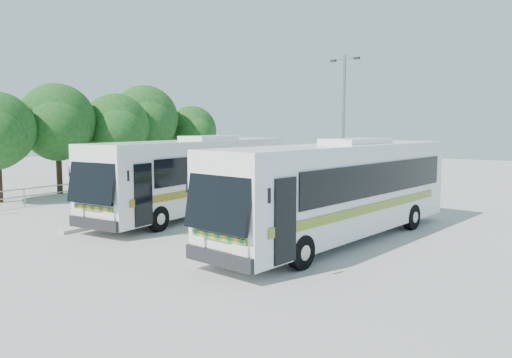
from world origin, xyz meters
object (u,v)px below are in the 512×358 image
Objects in this scene: tree_far_c at (117,126)px; tree_far_d at (145,119)px; coach_main at (196,174)px; tree_far_e at (193,131)px; lamppost at (344,119)px; coach_adjacent at (340,188)px; tree_far_b at (58,121)px.

tree_far_d is at bearing 107.83° from tree_far_c.
tree_far_c is at bearing 154.60° from coach_main.
tree_far_c is 0.88× the size of tree_far_d.
coach_main is (11.63, -12.65, -1.92)m from tree_far_e.
tree_far_c is 12.19m from coach_main.
lamppost is at bearing 22.30° from tree_far_c.
tree_far_e is 0.69× the size of lamppost.
coach_main is at bearing -95.38° from lamppost.
coach_adjacent is at bearing -54.43° from lamppost.
coach_adjacent is (8.22, -1.16, 0.01)m from coach_main.
lamppost reaches higher than tree_far_d.
tree_far_d is 0.86× the size of lamppost.
lamppost is (14.12, 5.79, 0.47)m from tree_far_c.
tree_far_e is (0.39, 12.10, -0.68)m from tree_far_b.
tree_far_b reaches higher than tree_far_e.
tree_far_b is 4.01m from tree_far_c.
tree_far_b is at bearing -91.83° from tree_far_e.
lamppost reaches higher than tree_far_c.
tree_far_d is (-1.19, 3.70, 0.56)m from tree_far_c.
tree_far_d reaches higher than coach_main.
coach_main is at bearing 178.56° from coach_adjacent.
tree_far_e is at bearing 88.17° from tree_far_b.
coach_main is at bearing -2.60° from tree_far_b.
lamppost reaches higher than coach_main.
coach_adjacent is (20.53, -9.31, -2.84)m from tree_far_d.
lamppost reaches higher than tree_far_e.
coach_main is 8.30m from coach_adjacent.
tree_far_e is at bearing 128.99° from coach_main.
tree_far_e is at bearing 81.37° from tree_far_d.
tree_far_d is at bearing -161.27° from lamppost.
coach_main is at bearing -33.49° from tree_far_d.
tree_far_d is 1.24× the size of tree_far_e.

